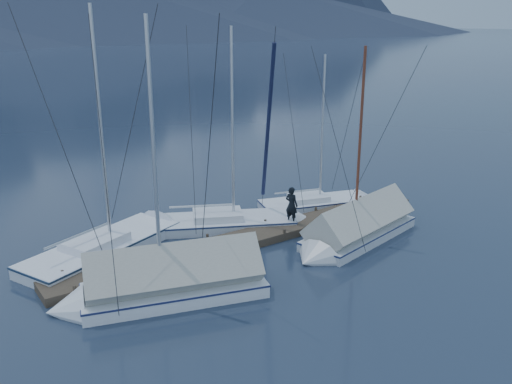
# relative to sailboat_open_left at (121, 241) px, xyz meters

# --- Properties ---
(ground) EXTENTS (1000.00, 1000.00, 0.00)m
(ground) POSITION_rel_sailboat_open_left_xyz_m (4.97, -4.83, -0.19)
(ground) COLOR #162032
(ground) RESTS_ON ground
(dock) EXTENTS (18.00, 1.50, 0.54)m
(dock) POSITION_rel_sailboat_open_left_xyz_m (4.97, -2.83, -0.08)
(dock) COLOR #382D23
(dock) RESTS_ON ground
(mooring_posts) EXTENTS (15.12, 1.52, 0.35)m
(mooring_posts) POSITION_rel_sailboat_open_left_xyz_m (4.47, -2.83, 0.16)
(mooring_posts) COLOR #382D23
(mooring_posts) RESTS_ON ground
(sailboat_open_left) EXTENTS (8.30, 5.20, 10.65)m
(sailboat_open_left) POSITION_rel_sailboat_open_left_xyz_m (0.00, 0.00, 0.00)
(sailboat_open_left) COLOR white
(sailboat_open_left) RESTS_ON ground
(sailboat_open_mid) EXTENTS (7.52, 5.14, 9.75)m
(sailboat_open_mid) POSITION_rel_sailboat_open_left_xyz_m (5.51, -1.16, -0.02)
(sailboat_open_mid) COLOR silver
(sailboat_open_mid) RESTS_ON ground
(sailboat_open_right) EXTENTS (6.52, 3.51, 8.31)m
(sailboat_open_right) POSITION_rel_sailboat_open_left_xyz_m (10.61, -1.16, -0.04)
(sailboat_open_right) COLOR silver
(sailboat_open_right) RESTS_ON ground
(sailboat_covered_near) EXTENTS (7.25, 3.52, 9.05)m
(sailboat_covered_near) POSITION_rel_sailboat_open_left_xyz_m (8.28, -5.31, 0.26)
(sailboat_covered_near) COLOR silver
(sailboat_covered_near) RESTS_ON ground
(sailboat_covered_far) EXTENTS (7.59, 4.16, 10.20)m
(sailboat_covered_far) POSITION_rel_sailboat_open_left_xyz_m (-0.73, -5.14, 0.31)
(sailboat_covered_far) COLOR white
(sailboat_covered_far) RESTS_ON ground
(person) EXTENTS (0.58, 0.71, 1.69)m
(person) POSITION_rel_sailboat_open_left_xyz_m (6.99, -2.72, 1.00)
(person) COLOR black
(person) RESTS_ON dock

